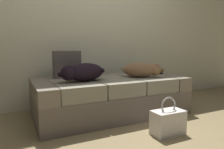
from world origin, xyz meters
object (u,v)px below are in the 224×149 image
couch (110,96)px  throw_pillow (67,64)px  dog_dark (83,72)px  tv_remote (158,73)px  dog_tan (142,70)px  handbag (168,122)px

couch → throw_pillow: throw_pillow is taller
dog_dark → tv_remote: 1.23m
dog_dark → dog_tan: (0.79, -0.02, -0.01)m
tv_remote → couch: bearing=165.3°
throw_pillow → handbag: bearing=-57.3°
couch → dog_dark: 0.53m
couch → handbag: (0.22, -0.84, -0.10)m
handbag → dog_tan: bearing=76.3°
dog_dark → tv_remote: (1.21, 0.18, -0.09)m
dog_dark → throw_pillow: throw_pillow is taller
handbag → tv_remote: bearing=57.4°
tv_remote → throw_pillow: size_ratio=0.44×
couch → dog_dark: (-0.39, -0.10, 0.34)m
dog_tan → tv_remote: (0.42, 0.20, -0.09)m
tv_remote → handbag: (-0.59, -0.93, -0.35)m
dog_dark → throw_pillow: (-0.09, 0.36, 0.07)m
dog_tan → tv_remote: dog_tan is taller
throw_pillow → handbag: (0.71, -1.10, -0.51)m
dog_dark → dog_tan: bearing=-1.5°
handbag → throw_pillow: bearing=122.7°
throw_pillow → handbag: throw_pillow is taller
couch → dog_tan: size_ratio=3.55×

